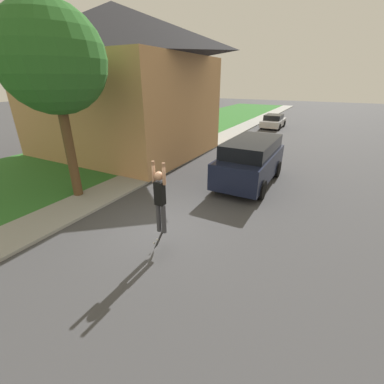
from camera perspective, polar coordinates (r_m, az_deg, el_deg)
The scene contains 9 objects.
ground_plane at distance 8.64m, azimuth -7.37°, elevation -7.76°, with size 120.00×120.00×0.00m, color #3D3D3F.
lawn at distance 17.78m, azimuth -17.40°, elevation 8.17°, with size 10.00×80.00×0.08m.
sidewalk at distance 15.03m, azimuth -5.37°, elevation 6.46°, with size 1.80×80.00×0.10m.
house at distance 17.68m, azimuth -15.85°, elevation 22.73°, with size 10.74×8.96×8.37m.
lawn_tree_near at distance 10.86m, azimuth -28.58°, elevation 24.26°, with size 3.62×3.62×6.84m.
suv_parked at distance 12.13m, azimuth 12.89°, elevation 6.85°, with size 2.20×4.83×2.02m.
car_down_street at distance 27.99m, azimuth 17.63°, elevation 14.76°, with size 1.92×4.04×1.28m.
skateboarder at distance 6.82m, azimuth -7.13°, elevation -1.19°, with size 0.41×0.23×2.02m.
skateboard at distance 7.35m, azimuth -7.09°, elevation -9.69°, with size 0.36×0.75×0.35m.
Camera 1 is at (4.45, -5.89, 4.49)m, focal length 24.00 mm.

